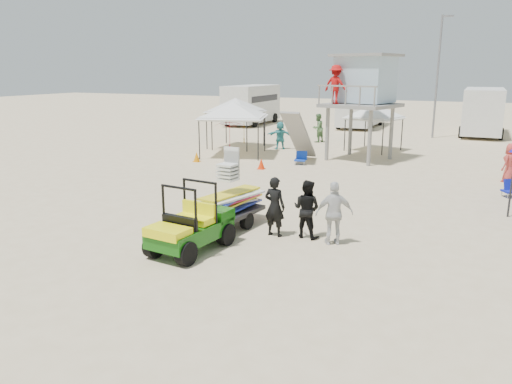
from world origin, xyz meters
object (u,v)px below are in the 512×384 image
at_px(man_left, 275,207).
at_px(surf_trailer, 231,198).
at_px(lifeguard_tower, 361,83).
at_px(utility_cart, 189,221).

bearing_deg(man_left, surf_trailer, -5.13).
bearing_deg(man_left, lifeguard_tower, -80.88).
height_order(surf_trailer, man_left, surf_trailer).
bearing_deg(lifeguard_tower, man_left, -86.95).
relative_size(man_left, lifeguard_tower, 0.33).
relative_size(utility_cart, surf_trailer, 1.00).
height_order(utility_cart, surf_trailer, surf_trailer).
bearing_deg(surf_trailer, lifeguard_tower, 86.41).
distance_m(utility_cart, man_left, 2.54).
distance_m(man_left, lifeguard_tower, 13.57).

